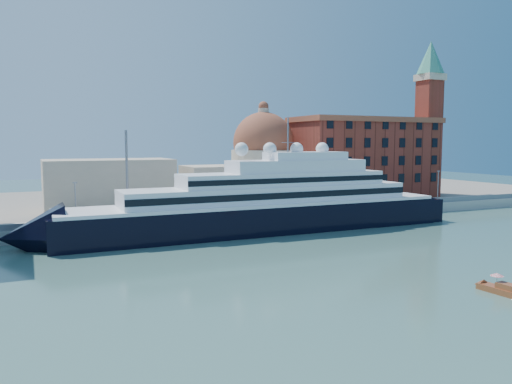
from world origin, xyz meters
name	(u,v)px	position (x,y,z in m)	size (l,w,h in m)	color
ground	(295,257)	(0.00, 0.00, 0.00)	(400.00, 400.00, 0.00)	#3A645C
quay	(220,219)	(0.00, 34.00, 1.25)	(180.00, 10.00, 2.50)	gray
land	(171,201)	(0.00, 75.00, 1.00)	(260.00, 72.00, 2.00)	slate
quay_fence	(227,214)	(0.00, 29.50, 3.10)	(180.00, 0.10, 1.20)	slate
superyacht	(249,209)	(2.20, 23.00, 4.70)	(91.03, 12.62, 27.21)	black
water_taxi	(501,289)	(13.25, -26.87, 0.60)	(2.24, 5.44, 2.52)	maroon
warehouse	(365,157)	(52.00, 52.00, 13.79)	(43.00, 19.00, 23.25)	maroon
campanile	(429,108)	(76.00, 52.00, 28.76)	(8.40, 8.40, 47.00)	maroon
church	(211,170)	(6.39, 57.72, 10.91)	(66.00, 18.00, 25.50)	beige
lamp_posts	(164,183)	(-12.67, 32.27, 9.84)	(120.80, 2.40, 18.00)	slate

